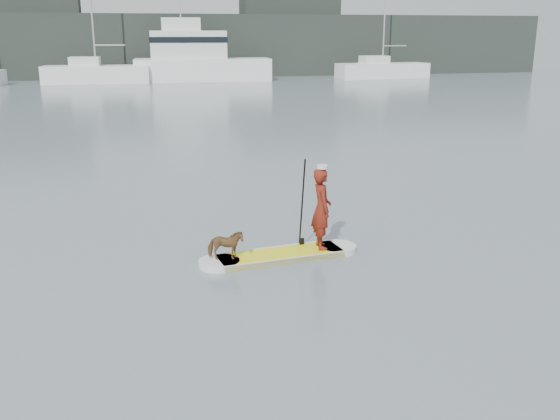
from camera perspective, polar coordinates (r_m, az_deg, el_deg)
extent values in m
plane|color=slate|center=(12.96, -15.96, -4.26)|extent=(140.00, 140.00, 0.00)
cube|color=yellow|center=(12.44, 0.00, -4.16)|extent=(2.58, 1.08, 0.12)
cylinder|color=silver|center=(12.09, -5.58, -4.86)|extent=(0.80, 0.80, 0.12)
cylinder|color=silver|center=(12.91, 5.22, -3.48)|extent=(0.80, 0.80, 0.12)
cube|color=silver|center=(12.77, -0.58, -3.63)|extent=(2.49, 0.35, 0.12)
cube|color=silver|center=(12.12, 0.61, -4.73)|extent=(2.49, 0.35, 0.12)
imported|color=maroon|center=(12.49, 3.82, 0.13)|extent=(0.43, 0.62, 1.64)
cylinder|color=silver|center=(12.29, 3.89, 3.97)|extent=(0.22, 0.22, 0.07)
imported|color=brown|center=(12.00, -5.01, -3.23)|extent=(0.72, 0.41, 0.58)
cylinder|color=black|center=(12.62, 2.04, 0.60)|extent=(0.07, 0.30, 1.89)
cube|color=black|center=(12.89, 2.00, -3.26)|extent=(0.10, 0.03, 0.32)
cube|color=white|center=(57.99, -16.43, 11.81)|extent=(9.19, 3.38, 1.50)
cube|color=silver|center=(58.04, -17.42, 12.85)|extent=(2.65, 2.12, 0.75)
cylinder|color=#B7B7BC|center=(57.77, -15.32, 14.34)|extent=(2.58, 0.28, 0.11)
cube|color=white|center=(62.62, 9.33, 12.46)|extent=(9.04, 3.11, 1.42)
cube|color=silver|center=(62.18, 8.62, 13.45)|extent=(2.59, 1.97, 0.71)
cylinder|color=#B7B7BC|center=(63.07, 10.45, 14.55)|extent=(2.43, 0.23, 0.10)
cube|color=white|center=(58.74, -7.06, 12.61)|extent=(12.44, 4.67, 2.00)
cube|color=silver|center=(58.61, -8.36, 14.73)|extent=(6.91, 3.51, 2.44)
cube|color=silver|center=(58.59, -9.06, 16.44)|extent=(3.56, 2.32, 1.11)
cube|color=black|center=(58.61, -8.38, 15.16)|extent=(7.04, 3.59, 0.50)
cylinder|color=#B7B7BC|center=(58.63, -9.12, 17.84)|extent=(0.11, 0.11, 1.77)
cube|color=#202823|center=(65.21, -14.90, 14.30)|extent=(90.00, 6.00, 6.00)
cube|color=#202823|center=(67.04, -23.84, 14.83)|extent=(14.00, 4.00, 9.00)
cube|color=#202823|center=(68.42, 0.86, 15.71)|extent=(10.00, 4.00, 8.00)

